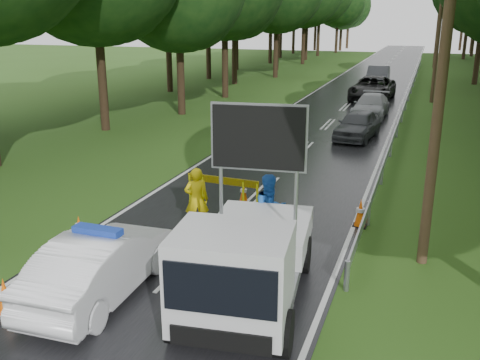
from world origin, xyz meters
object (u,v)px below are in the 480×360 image
at_px(barrier, 223,184).
at_px(queue_car_second, 371,106).
at_px(work_truck, 246,260).
at_px(police_sedan, 101,265).
at_px(officer, 197,200).
at_px(queue_car_third, 372,88).
at_px(queue_car_fourth, 378,76).
at_px(civilian, 270,211).
at_px(queue_car_first, 358,125).

distance_m(barrier, queue_car_second, 17.24).
xyz_separation_m(work_truck, queue_car_second, (0.01, 22.44, -0.40)).
distance_m(police_sedan, queue_car_second, 23.15).
xyz_separation_m(officer, queue_car_second, (2.56, 19.05, -0.24)).
relative_size(officer, queue_car_third, 0.31).
xyz_separation_m(work_truck, queue_car_fourth, (-1.02, 37.23, -0.25)).
height_order(work_truck, officer, work_truck).
distance_m(civilian, queue_car_fourth, 34.17).
bearing_deg(queue_car_first, barrier, -96.35).
distance_m(work_truck, civilian, 3.10).
height_order(barrier, queue_car_fourth, queue_car_fourth).
distance_m(police_sedan, barrier, 5.93).
relative_size(work_truck, queue_car_third, 0.88).
xyz_separation_m(police_sedan, queue_car_fourth, (1.99, 37.75, 0.11)).
distance_m(barrier, queue_car_third, 23.80).
relative_size(civilian, queue_car_third, 0.33).
relative_size(barrier, officer, 1.30).
relative_size(work_truck, civilian, 2.68).
bearing_deg(queue_car_second, queue_car_first, -88.26).
xyz_separation_m(queue_car_second, queue_car_third, (-0.62, 6.67, 0.15)).
bearing_deg(work_truck, officer, 120.09).
bearing_deg(police_sedan, queue_car_fourth, -95.39).
bearing_deg(officer, queue_car_fourth, -118.90).
xyz_separation_m(police_sedan, barrier, (0.43, 5.91, 0.03)).
height_order(queue_car_third, queue_car_fourth, queue_car_fourth).
height_order(barrier, queue_car_third, queue_car_third).
bearing_deg(queue_car_third, queue_car_fourth, 95.06).
xyz_separation_m(queue_car_first, queue_car_fourth, (-1.06, 20.80, 0.13)).
bearing_deg(queue_car_first, police_sedan, -93.24).
xyz_separation_m(barrier, queue_car_fourth, (1.55, 31.84, 0.08)).
relative_size(officer, civilian, 0.94).
bearing_deg(queue_car_fourth, queue_car_first, -88.88).
height_order(work_truck, queue_car_third, work_truck).
bearing_deg(queue_car_second, barrier, -97.15).
distance_m(police_sedan, work_truck, 3.07).
xyz_separation_m(officer, queue_car_fourth, (1.53, 33.84, -0.09)).
distance_m(queue_car_first, queue_car_fourth, 20.83).
height_order(police_sedan, barrier, police_sedan).
height_order(police_sedan, queue_car_second, police_sedan).
bearing_deg(queue_car_fourth, barrier, -94.58).
relative_size(officer, queue_car_first, 0.45).
bearing_deg(queue_car_fourth, work_truck, -90.22).
distance_m(police_sedan, civilian, 4.45).
distance_m(work_truck, queue_car_second, 22.44).
bearing_deg(civilian, queue_car_third, 46.96).
bearing_deg(civilian, queue_car_first, 44.63).
xyz_separation_m(queue_car_first, queue_car_second, (-0.03, 6.00, -0.02)).
distance_m(police_sedan, officer, 3.94).
xyz_separation_m(police_sedan, queue_car_third, (2.39, 29.63, 0.11)).
bearing_deg(work_truck, civilian, 90.35).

